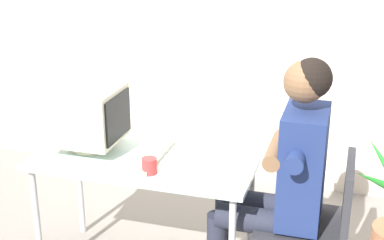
{
  "coord_description": "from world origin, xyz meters",
  "views": [
    {
      "loc": [
        1.07,
        -2.67,
        2.02
      ],
      "look_at": [
        0.28,
        0.0,
        0.99
      ],
      "focal_mm": 52.05,
      "sensor_mm": 36.0,
      "label": 1
    }
  ],
  "objects": [
    {
      "name": "office_chair",
      "position": [
        0.96,
        -0.01,
        0.49
      ],
      "size": [
        0.47,
        0.47,
        0.85
      ],
      "color": "#4C4C51",
      "rests_on": "ground_plane"
    },
    {
      "name": "person_seated",
      "position": [
        0.78,
        -0.01,
        0.75
      ],
      "size": [
        0.72,
        0.58,
        1.37
      ],
      "color": "navy",
      "rests_on": "ground_plane"
    },
    {
      "name": "desk_mug",
      "position": [
        0.1,
        -0.19,
        0.78
      ],
      "size": [
        0.08,
        0.09,
        0.09
      ],
      "color": "red",
      "rests_on": "desk"
    },
    {
      "name": "crt_monitor",
      "position": [
        -0.34,
        0.01,
        0.95
      ],
      "size": [
        0.37,
        0.37,
        0.37
      ],
      "color": "beige",
      "rests_on": "desk"
    },
    {
      "name": "desk",
      "position": [
        0.0,
        0.0,
        0.67
      ],
      "size": [
        1.26,
        0.64,
        0.74
      ],
      "color": "#B7B7BC",
      "rests_on": "ground_plane"
    },
    {
      "name": "keyboard",
      "position": [
        0.02,
        -0.01,
        0.75
      ],
      "size": [
        0.16,
        0.47,
        0.03
      ],
      "color": "beige",
      "rests_on": "desk"
    }
  ]
}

